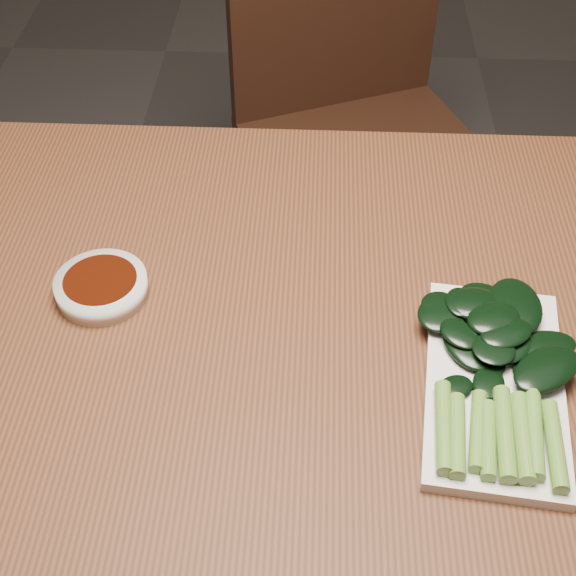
% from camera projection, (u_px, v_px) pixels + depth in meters
% --- Properties ---
extents(table, '(1.40, 0.80, 0.75)m').
position_uv_depth(table, '(309.00, 370.00, 0.96)').
color(table, '#4C2815').
rests_on(table, ground).
extents(chair_far, '(0.61, 0.61, 0.89)m').
position_uv_depth(chair_far, '(358.00, 117.00, 1.68)').
color(chair_far, black).
rests_on(chair_far, ground).
extents(sauce_bowl, '(0.11, 0.11, 0.02)m').
position_uv_depth(sauce_bowl, '(101.00, 286.00, 0.94)').
color(sauce_bowl, silver).
rests_on(sauce_bowl, table).
extents(serving_plate, '(0.17, 0.29, 0.01)m').
position_uv_depth(serving_plate, '(494.00, 384.00, 0.84)').
color(serving_plate, silver).
rests_on(serving_plate, table).
extents(gai_lan, '(0.19, 0.29, 0.03)m').
position_uv_depth(gai_lan, '(497.00, 359.00, 0.84)').
color(gai_lan, '#5A8A2F').
rests_on(gai_lan, serving_plate).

